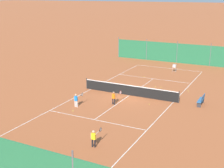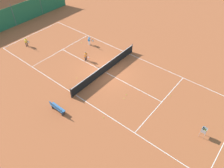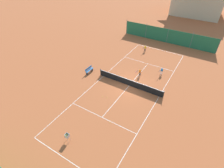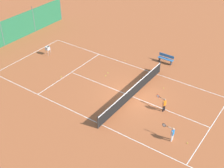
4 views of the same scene
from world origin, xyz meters
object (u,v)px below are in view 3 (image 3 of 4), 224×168
at_px(player_near_baseline, 162,71).
at_px(tennis_ball_alley_right, 110,123).
at_px(player_far_service, 140,72).
at_px(tennis_ball_alley_left, 161,70).
at_px(player_near_service, 145,48).
at_px(tennis_ball_mid_court, 107,98).
at_px(tennis_ball_by_net_right, 103,97).
at_px(courtside_bench, 89,70).
at_px(tennis_ball_service_box, 119,74).
at_px(ball_hopper, 67,136).
at_px(tennis_ball_near_corner, 85,89).
at_px(tennis_net, 129,83).

bearing_deg(player_near_baseline, tennis_ball_alley_right, -97.88).
bearing_deg(player_far_service, tennis_ball_alley_left, 53.25).
distance_m(player_far_service, player_near_service, 7.59).
distance_m(player_far_service, tennis_ball_mid_court, 6.52).
distance_m(player_far_service, tennis_ball_alley_right, 9.48).
height_order(player_far_service, tennis_ball_alley_right, player_far_service).
relative_size(tennis_ball_by_net_right, courtside_bench, 0.04).
height_order(player_far_service, tennis_ball_service_box, player_far_service).
distance_m(tennis_ball_alley_left, ball_hopper, 16.49).
bearing_deg(tennis_ball_alley_right, tennis_ball_near_corner, 151.85).
relative_size(player_near_baseline, tennis_ball_mid_court, 16.69).
relative_size(tennis_ball_alley_left, ball_hopper, 0.07).
bearing_deg(player_near_service, tennis_net, -78.21).
bearing_deg(player_far_service, tennis_ball_alley_right, -84.28).
bearing_deg(player_near_baseline, courtside_bench, -151.11).
distance_m(player_near_service, ball_hopper, 20.47).
xyz_separation_m(tennis_ball_service_box, tennis_ball_by_net_right, (0.71, -5.16, 0.00)).
xyz_separation_m(tennis_ball_alley_right, tennis_ball_alley_left, (1.23, 12.31, 0.00)).
height_order(player_near_service, tennis_ball_mid_court, player_near_service).
bearing_deg(tennis_ball_mid_court, player_near_service, 93.60).
height_order(player_near_service, tennis_ball_alley_left, player_near_service).
relative_size(tennis_net, player_near_baseline, 8.33).
distance_m(tennis_ball_alley_left, tennis_ball_by_net_right, 10.22).
distance_m(tennis_ball_service_box, courtside_bench, 4.30).
relative_size(player_near_service, courtside_bench, 0.73).
bearing_deg(ball_hopper, tennis_ball_mid_court, 90.63).
bearing_deg(tennis_ball_alley_right, player_far_service, 95.72).
distance_m(player_near_baseline, courtside_bench, 10.31).
height_order(tennis_ball_alley_left, ball_hopper, ball_hopper).
bearing_deg(tennis_ball_alley_right, player_near_service, 100.93).
relative_size(tennis_ball_alley_right, tennis_ball_alley_left, 1.00).
xyz_separation_m(player_near_baseline, player_far_service, (-2.50, -1.88, 0.01)).
relative_size(player_near_baseline, courtside_bench, 0.73).
bearing_deg(player_near_baseline, player_near_service, 131.66).
bearing_deg(ball_hopper, player_near_service, 92.60).
distance_m(player_near_service, tennis_ball_near_corner, 13.88).
height_order(tennis_net, tennis_ball_alley_right, tennis_net).
xyz_separation_m(tennis_ball_service_box, tennis_ball_near_corner, (-2.01, -5.12, 0.00)).
xyz_separation_m(tennis_net, tennis_ball_service_box, (-2.47, 1.50, -0.47)).
bearing_deg(tennis_ball_near_corner, tennis_ball_by_net_right, -0.84).
xyz_separation_m(player_far_service, tennis_ball_by_net_right, (-1.93, -6.45, -0.63)).
bearing_deg(tennis_net, player_far_service, 86.39).
bearing_deg(ball_hopper, courtside_bench, 117.15).
relative_size(player_near_baseline, player_far_service, 0.98).
height_order(player_far_service, tennis_ball_by_net_right, player_far_service).
bearing_deg(player_near_baseline, tennis_ball_mid_court, -115.56).
xyz_separation_m(tennis_net, tennis_ball_mid_court, (-1.24, -3.53, -0.47)).
bearing_deg(player_far_service, tennis_ball_by_net_right, -106.68).
distance_m(tennis_net, player_near_baseline, 5.39).
bearing_deg(player_near_service, ball_hopper, -87.40).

